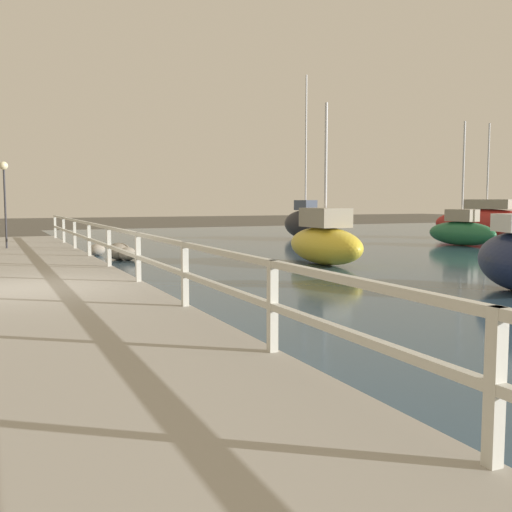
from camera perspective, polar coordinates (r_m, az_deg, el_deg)
name	(u,v)px	position (r m, az deg, el deg)	size (l,w,h in m)	color
ground_plane	(23,303)	(12.65, -21.31, -4.18)	(120.00, 120.00, 0.00)	#4C473D
dock_walkway	(23,295)	(12.63, -21.33, -3.52)	(4.80, 36.00, 0.29)	#9E998E
railing	(138,248)	(12.85, -11.18, 0.77)	(0.10, 32.50, 1.05)	beige
boulder_far_strip	(97,250)	(22.51, -14.90, 0.57)	(0.58, 0.52, 0.43)	gray
boulder_water_edge	(119,251)	(20.73, -12.93, 0.43)	(0.78, 0.70, 0.58)	slate
boulder_mid_strip	(128,254)	(20.50, -12.13, 0.21)	(0.60, 0.54, 0.45)	gray
dock_lamp	(4,180)	(23.28, -22.86, 6.64)	(0.30, 0.30, 3.09)	#2D2D33
sailboat_black	(305,223)	(30.98, 4.72, 3.17)	(1.00, 4.45, 8.31)	black
sailboat_yellow	(325,242)	(18.83, 6.59, 1.37)	(1.49, 3.72, 4.99)	gold
sailboat_green	(461,231)	(28.15, 18.98, 2.29)	(1.59, 3.59, 5.46)	#236B42
sailboat_red	(486,222)	(33.76, 21.07, 3.06)	(2.94, 5.73, 5.99)	red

